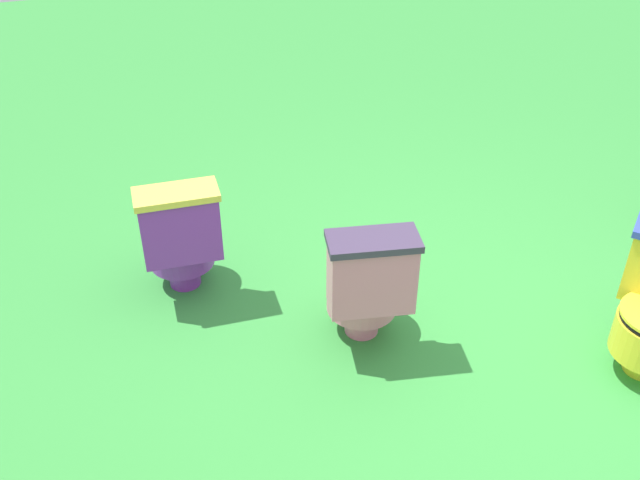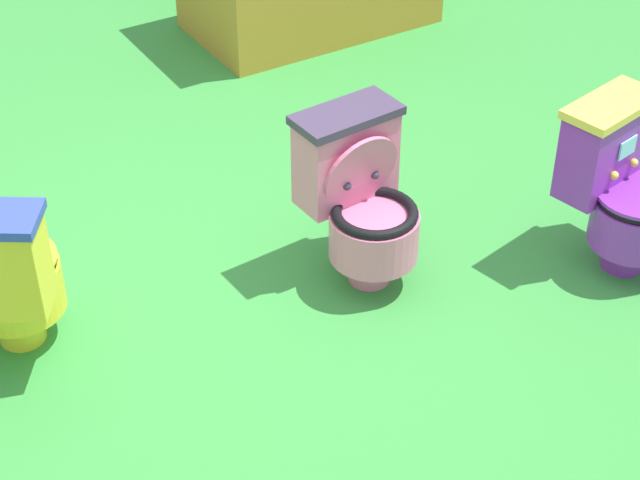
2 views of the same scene
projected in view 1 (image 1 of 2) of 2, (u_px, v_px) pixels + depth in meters
ground at (456, 342)px, 3.85m from camera, size 14.00×14.00×0.00m
toilet_purple at (180, 237)px, 4.00m from camera, size 0.44×0.50×0.73m
toilet_pink at (366, 284)px, 3.65m from camera, size 0.47×0.55×0.73m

